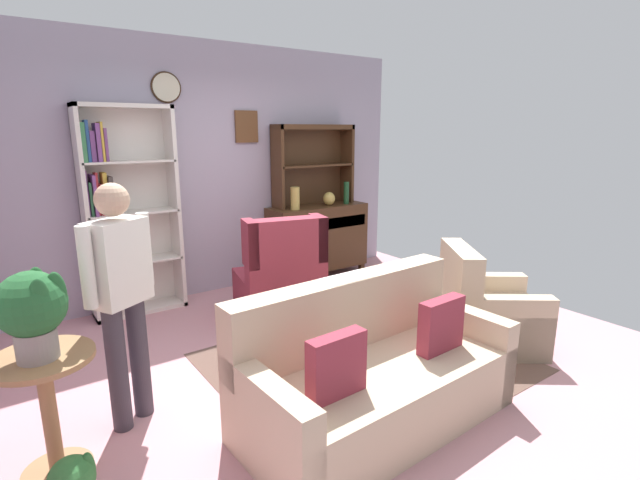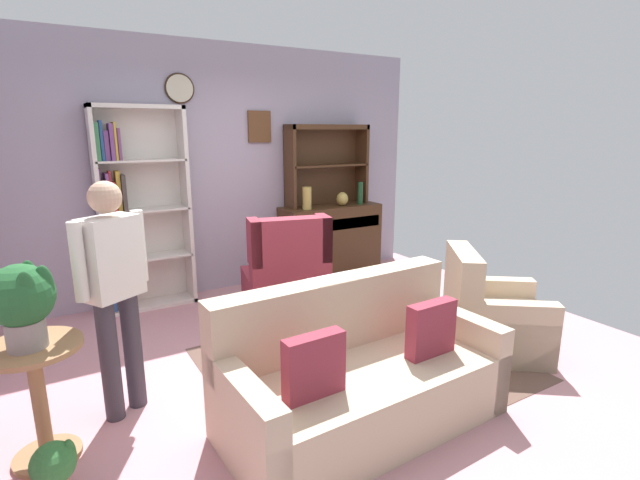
% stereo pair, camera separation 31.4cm
% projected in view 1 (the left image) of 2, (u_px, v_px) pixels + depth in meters
% --- Properties ---
extents(ground_plane, '(5.40, 4.60, 0.02)m').
position_uv_depth(ground_plane, '(324.00, 356.00, 3.95)').
color(ground_plane, '#C68C93').
extents(wall_back, '(5.00, 0.09, 2.80)m').
position_uv_depth(wall_back, '(214.00, 170.00, 5.31)').
color(wall_back, '#A399AD').
rests_on(wall_back, ground_plane).
extents(area_rug, '(2.33, 2.00, 0.01)m').
position_uv_depth(area_rug, '(365.00, 362.00, 3.83)').
color(area_rug, brown).
rests_on(area_rug, ground_plane).
extents(bookshelf, '(0.90, 0.30, 2.10)m').
position_uv_depth(bookshelf, '(123.00, 214.00, 4.65)').
color(bookshelf, silver).
rests_on(bookshelf, ground_plane).
extents(sideboard, '(1.30, 0.45, 0.92)m').
position_uv_depth(sideboard, '(318.00, 237.00, 6.01)').
color(sideboard, '#422816').
rests_on(sideboard, ground_plane).
extents(sideboard_hutch, '(1.10, 0.26, 1.00)m').
position_uv_depth(sideboard_hutch, '(313.00, 154.00, 5.85)').
color(sideboard_hutch, '#422816').
rests_on(sideboard_hutch, sideboard).
extents(vase_tall, '(0.11, 0.11, 0.27)m').
position_uv_depth(vase_tall, '(295.00, 198.00, 5.60)').
color(vase_tall, tan).
rests_on(vase_tall, sideboard).
extents(vase_round, '(0.15, 0.15, 0.17)m').
position_uv_depth(vase_round, '(329.00, 199.00, 5.92)').
color(vase_round, tan).
rests_on(vase_round, sideboard).
extents(bottle_wine, '(0.07, 0.07, 0.28)m').
position_uv_depth(bottle_wine, '(346.00, 193.00, 6.03)').
color(bottle_wine, '#194223').
rests_on(bottle_wine, sideboard).
extents(couch_floral, '(1.83, 0.92, 0.90)m').
position_uv_depth(couch_floral, '(373.00, 375.00, 3.03)').
color(couch_floral, '#C6AD8E').
rests_on(couch_floral, ground_plane).
extents(armchair_floral, '(1.07, 1.07, 0.88)m').
position_uv_depth(armchair_floral, '(486.00, 313.00, 4.10)').
color(armchair_floral, '#C6AD8E').
rests_on(armchair_floral, ground_plane).
extents(wingback_chair, '(0.94, 0.96, 1.05)m').
position_uv_depth(wingback_chair, '(281.00, 280.00, 4.70)').
color(wingback_chair, maroon).
rests_on(wingback_chair, ground_plane).
extents(plant_stand, '(0.52, 0.52, 0.71)m').
position_uv_depth(plant_stand, '(48.00, 403.00, 2.49)').
color(plant_stand, '#997047').
rests_on(plant_stand, ground_plane).
extents(potted_plant_large, '(0.34, 0.34, 0.47)m').
position_uv_depth(potted_plant_large, '(33.00, 309.00, 2.34)').
color(potted_plant_large, gray).
rests_on(potted_plant_large, plant_stand).
extents(person_reading, '(0.49, 0.34, 1.56)m').
position_uv_depth(person_reading, '(121.00, 289.00, 2.86)').
color(person_reading, '#38333D').
rests_on(person_reading, ground_plane).
extents(coffee_table, '(0.80, 0.50, 0.42)m').
position_uv_depth(coffee_table, '(298.00, 324.00, 3.71)').
color(coffee_table, '#422816').
rests_on(coffee_table, ground_plane).
extents(book_stack, '(0.22, 0.16, 0.06)m').
position_uv_depth(book_stack, '(306.00, 315.00, 3.63)').
color(book_stack, gold).
rests_on(book_stack, coffee_table).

